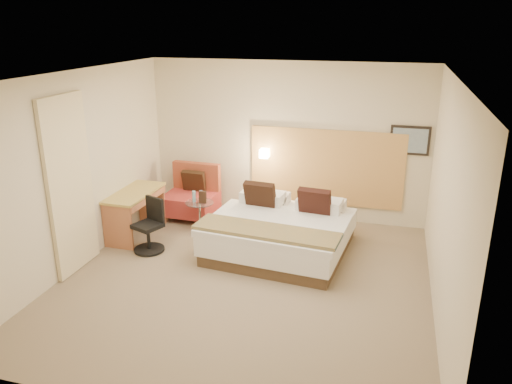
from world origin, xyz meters
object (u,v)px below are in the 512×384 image
(bed, at_px, (281,231))
(desk_chair, at_px, (150,230))
(lounge_chair, at_px, (192,197))
(desk, at_px, (136,201))
(side_table, at_px, (200,215))

(bed, bearing_deg, desk_chair, -164.60)
(lounge_chair, relative_size, desk, 0.78)
(bed, relative_size, lounge_chair, 2.33)
(lounge_chair, xyz_separation_m, desk_chair, (-0.07, -1.46, -0.03))
(bed, height_order, lounge_chair, bed)
(bed, xyz_separation_m, desk, (-2.37, -0.05, 0.26))
(lounge_chair, bearing_deg, desk, -118.71)
(side_table, height_order, desk_chair, desk_chair)
(lounge_chair, relative_size, side_table, 1.76)
(desk, bearing_deg, bed, 1.29)
(side_table, bearing_deg, desk, -157.34)
(desk, bearing_deg, lounge_chair, 61.29)
(bed, distance_m, desk, 2.38)
(lounge_chair, bearing_deg, desk_chair, -92.80)
(lounge_chair, distance_m, desk, 1.15)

